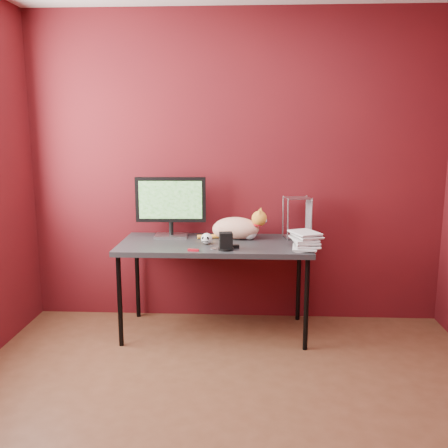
{
  "coord_description": "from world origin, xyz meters",
  "views": [
    {
      "loc": [
        0.12,
        -2.47,
        1.64
      ],
      "look_at": [
        -0.07,
        1.15,
        0.94
      ],
      "focal_mm": 40.0,
      "sensor_mm": 36.0,
      "label": 1
    }
  ],
  "objects_px": {
    "speaker": "(226,242)",
    "book_stack": "(297,153)",
    "monitor": "(171,204)",
    "cat": "(237,228)",
    "desk": "(215,249)",
    "skull_mug": "(207,239)"
  },
  "relations": [
    {
      "from": "speaker",
      "to": "book_stack",
      "type": "bearing_deg",
      "value": -1.01
    },
    {
      "from": "monitor",
      "to": "cat",
      "type": "xyz_separation_m",
      "value": [
        0.54,
        -0.04,
        -0.19
      ]
    },
    {
      "from": "desk",
      "to": "cat",
      "type": "distance_m",
      "value": 0.27
    },
    {
      "from": "cat",
      "to": "skull_mug",
      "type": "relative_size",
      "value": 6.18
    },
    {
      "from": "cat",
      "to": "skull_mug",
      "type": "distance_m",
      "value": 0.31
    },
    {
      "from": "book_stack",
      "to": "skull_mug",
      "type": "bearing_deg",
      "value": 170.75
    },
    {
      "from": "skull_mug",
      "to": "book_stack",
      "type": "xyz_separation_m",
      "value": [
        0.67,
        -0.11,
        0.67
      ]
    },
    {
      "from": "desk",
      "to": "speaker",
      "type": "distance_m",
      "value": 0.28
    },
    {
      "from": "skull_mug",
      "to": "speaker",
      "type": "height_order",
      "value": "speaker"
    },
    {
      "from": "desk",
      "to": "book_stack",
      "type": "xyz_separation_m",
      "value": [
        0.61,
        -0.17,
        0.76
      ]
    },
    {
      "from": "monitor",
      "to": "skull_mug",
      "type": "bearing_deg",
      "value": -40.24
    },
    {
      "from": "monitor",
      "to": "cat",
      "type": "distance_m",
      "value": 0.58
    },
    {
      "from": "monitor",
      "to": "skull_mug",
      "type": "xyz_separation_m",
      "value": [
        0.32,
        -0.25,
        -0.23
      ]
    },
    {
      "from": "cat",
      "to": "skull_mug",
      "type": "xyz_separation_m",
      "value": [
        -0.23,
        -0.21,
        -0.05
      ]
    },
    {
      "from": "cat",
      "to": "speaker",
      "type": "distance_m",
      "value": 0.39
    },
    {
      "from": "desk",
      "to": "cat",
      "type": "xyz_separation_m",
      "value": [
        0.17,
        0.15,
        0.14
      ]
    },
    {
      "from": "desk",
      "to": "skull_mug",
      "type": "height_order",
      "value": "skull_mug"
    },
    {
      "from": "speaker",
      "to": "desk",
      "type": "bearing_deg",
      "value": 103.86
    },
    {
      "from": "desk",
      "to": "monitor",
      "type": "distance_m",
      "value": 0.53
    },
    {
      "from": "monitor",
      "to": "speaker",
      "type": "bearing_deg",
      "value": -44.15
    },
    {
      "from": "cat",
      "to": "book_stack",
      "type": "distance_m",
      "value": 0.82
    },
    {
      "from": "monitor",
      "to": "speaker",
      "type": "distance_m",
      "value": 0.67
    }
  ]
}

